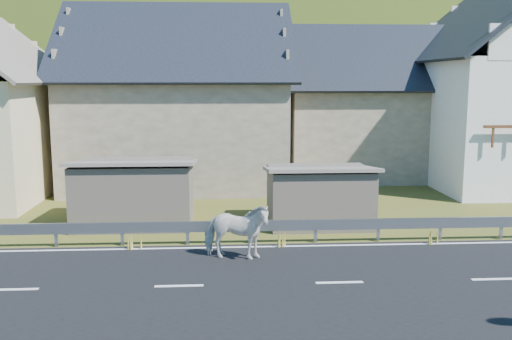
{
  "coord_description": "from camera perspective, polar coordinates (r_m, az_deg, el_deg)",
  "views": [
    {
      "loc": [
        1.09,
        -13.5,
        5.08
      ],
      "look_at": [
        2.16,
        4.19,
        2.25
      ],
      "focal_mm": 40.0,
      "sensor_mm": 36.0,
      "label": 1
    }
  ],
  "objects": [
    {
      "name": "ground",
      "position": [
        14.47,
        -7.7,
        -11.58
      ],
      "size": [
        160.0,
        160.0,
        0.0
      ],
      "primitive_type": "plane",
      "color": "#3C4115",
      "rests_on": "ground"
    },
    {
      "name": "road",
      "position": [
        14.46,
        -7.71,
        -11.5
      ],
      "size": [
        60.0,
        7.0,
        0.04
      ],
      "primitive_type": "cube",
      "color": "black",
      "rests_on": "ground"
    },
    {
      "name": "lane_markings",
      "position": [
        14.45,
        -7.71,
        -11.41
      ],
      "size": [
        60.0,
        6.6,
        0.01
      ],
      "primitive_type": "cube",
      "color": "silver",
      "rests_on": "road"
    },
    {
      "name": "guardrail",
      "position": [
        17.8,
        -6.88,
        -5.71
      ],
      "size": [
        28.1,
        0.09,
        0.75
      ],
      "color": "#93969B",
      "rests_on": "ground"
    },
    {
      "name": "shed_left",
      "position": [
        20.63,
        -12.01,
        -2.27
      ],
      "size": [
        4.3,
        3.3,
        2.4
      ],
      "primitive_type": "cube",
      "color": "#6A5F52",
      "rests_on": "ground"
    },
    {
      "name": "shed_right",
      "position": [
        20.22,
        6.34,
        -2.64
      ],
      "size": [
        3.8,
        2.9,
        2.2
      ],
      "primitive_type": "cube",
      "color": "#6A5F52",
      "rests_on": "ground"
    },
    {
      "name": "house_stone_a",
      "position": [
        28.58,
        -7.72,
        8.08
      ],
      "size": [
        10.8,
        9.8,
        8.9
      ],
      "color": "tan",
      "rests_on": "ground"
    },
    {
      "name": "house_stone_b",
      "position": [
        31.52,
        11.17,
        7.35
      ],
      "size": [
        9.8,
        8.8,
        8.1
      ],
      "color": "tan",
      "rests_on": "ground"
    },
    {
      "name": "house_white",
      "position": [
        30.82,
        23.64,
        8.27
      ],
      "size": [
        8.8,
        10.8,
        9.7
      ],
      "color": "white",
      "rests_on": "ground"
    },
    {
      "name": "mountain",
      "position": [
        195.16,
        -2.28,
        1.66
      ],
      "size": [
        440.0,
        280.0,
        260.0
      ],
      "primitive_type": "ellipsoid",
      "color": "#2B3C0F",
      "rests_on": "ground"
    },
    {
      "name": "horse",
      "position": [
        16.14,
        -2.01,
        -6.12
      ],
      "size": [
        1.28,
        2.08,
        1.63
      ],
      "primitive_type": "imported",
      "rotation": [
        0.0,
        0.0,
        1.35
      ],
      "color": "silver",
      "rests_on": "road"
    }
  ]
}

